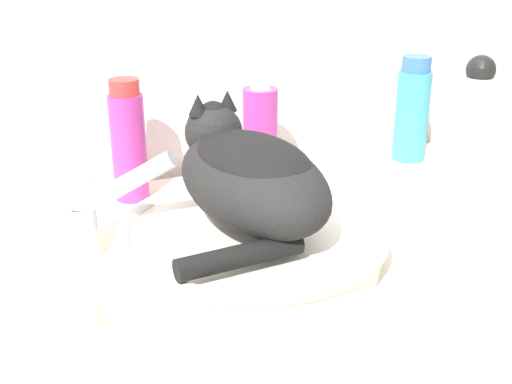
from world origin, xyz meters
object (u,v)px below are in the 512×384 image
Objects in this scene: cat at (248,173)px; mouthwash_bottle at (412,111)px; lotion_bottle_white at (476,104)px; faucet at (91,206)px; spray_bottle_trigger at (260,133)px; soap_bar at (62,318)px; shampoo_bottle_tall at (128,142)px.

cat is 1.52× the size of mouthwash_bottle.
cat is at bearing -155.89° from lotion_bottle_white.
cat is 1.98× the size of faucet.
soap_bar is (-0.38, -0.35, -0.08)m from spray_bottle_trigger.
cat reaches higher than soap_bar.
mouthwash_bottle is at bearing 26.63° from soap_bar.
faucet is at bearing -166.63° from lotion_bottle_white.
faucet is at bearing -149.77° from spray_bottle_trigger.
shampoo_bottle_tall reaches higher than faucet.
faucet is at bearing -163.61° from mouthwash_bottle.
lotion_bottle_white is at bearing 22.38° from soap_bar.
spray_bottle_trigger reaches higher than soap_bar.
faucet is at bearing 69.52° from soap_bar.
cat reaches higher than faucet.
soap_bar is (-0.15, -0.35, -0.09)m from shampoo_bottle_tall.
mouthwash_bottle is at bearing 0.00° from spray_bottle_trigger.
soap_bar is at bearing 99.95° from cat.
shampoo_bottle_tall is 1.05× the size of lotion_bottle_white.
cat is 1.51× the size of shampoo_bottle_tall.
cat is 1.62× the size of spray_bottle_trigger.
spray_bottle_trigger is at bearing 180.00° from lotion_bottle_white.
faucet is at bearing 60.83° from cat.
cat is 0.29m from spray_bottle_trigger.
mouthwash_bottle is 2.79× the size of soap_bar.
faucet is 0.37m from spray_bottle_trigger.
faucet is 0.21m from shampoo_bottle_tall.
cat is at bearing 1.96° from faucet.
lotion_bottle_white is at bearing 36.12° from faucet.
spray_bottle_trigger is (0.12, 0.26, -0.03)m from cat.
lotion_bottle_white is (0.47, 0.00, 0.01)m from spray_bottle_trigger.
shampoo_bottle_tall is at bearing 66.85° from soap_bar.
soap_bar is (-0.06, -0.16, -0.06)m from faucet.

